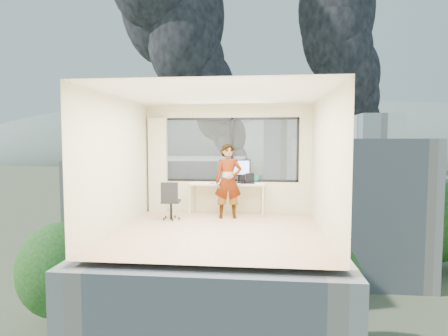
# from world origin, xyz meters

# --- Properties ---
(floor) EXTENTS (4.00, 4.00, 0.01)m
(floor) POSITION_xyz_m (0.00, 0.00, 0.00)
(floor) COLOR beige
(floor) RESTS_ON ground
(ceiling) EXTENTS (4.00, 4.00, 0.01)m
(ceiling) POSITION_xyz_m (0.00, 0.00, 2.60)
(ceiling) COLOR white
(ceiling) RESTS_ON ground
(wall_front) EXTENTS (4.00, 0.01, 2.60)m
(wall_front) POSITION_xyz_m (0.00, -2.00, 1.30)
(wall_front) COLOR beige
(wall_front) RESTS_ON ground
(wall_left) EXTENTS (0.01, 4.00, 2.60)m
(wall_left) POSITION_xyz_m (-2.00, 0.00, 1.30)
(wall_left) COLOR beige
(wall_left) RESTS_ON ground
(wall_right) EXTENTS (0.01, 4.00, 2.60)m
(wall_right) POSITION_xyz_m (2.00, 0.00, 1.30)
(wall_right) COLOR beige
(wall_right) RESTS_ON ground
(window_wall) EXTENTS (3.30, 0.16, 1.55)m
(window_wall) POSITION_xyz_m (0.05, 2.00, 1.52)
(window_wall) COLOR black
(window_wall) RESTS_ON ground
(curtain) EXTENTS (0.45, 0.14, 2.30)m
(curtain) POSITION_xyz_m (-1.72, 1.88, 1.15)
(curtain) COLOR beige
(curtain) RESTS_ON floor
(desk) EXTENTS (1.80, 0.60, 0.75)m
(desk) POSITION_xyz_m (0.00, 1.66, 0.38)
(desk) COLOR tan
(desk) RESTS_ON floor
(chair) EXTENTS (0.47, 0.47, 0.86)m
(chair) POSITION_xyz_m (-1.17, 0.96, 0.43)
(chair) COLOR black
(chair) RESTS_ON floor
(person) EXTENTS (0.66, 0.49, 1.67)m
(person) POSITION_xyz_m (0.07, 1.26, 0.83)
(person) COLOR #2D2D33
(person) RESTS_ON floor
(monitor) EXTENTS (0.57, 0.24, 0.56)m
(monitor) POSITION_xyz_m (0.27, 1.74, 1.03)
(monitor) COLOR black
(monitor) RESTS_ON desk
(game_console) EXTENTS (0.31, 0.27, 0.07)m
(game_console) POSITION_xyz_m (-0.06, 1.91, 0.78)
(game_console) COLOR white
(game_console) RESTS_ON desk
(laptop) EXTENTS (0.36, 0.38, 0.21)m
(laptop) POSITION_xyz_m (0.49, 1.63, 0.86)
(laptop) COLOR black
(laptop) RESTS_ON desk
(cellphone) EXTENTS (0.10, 0.05, 0.01)m
(cellphone) POSITION_xyz_m (-0.33, 1.52, 0.76)
(cellphone) COLOR black
(cellphone) RESTS_ON desk
(pen_cup) EXTENTS (0.11, 0.11, 0.10)m
(pen_cup) POSITION_xyz_m (0.44, 1.59, 0.80)
(pen_cup) COLOR black
(pen_cup) RESTS_ON desk
(handbag) EXTENTS (0.28, 0.19, 0.19)m
(handbag) POSITION_xyz_m (0.63, 1.91, 0.85)
(handbag) COLOR #0E544D
(handbag) RESTS_ON desk
(exterior_ground) EXTENTS (400.00, 400.00, 0.04)m
(exterior_ground) POSITION_xyz_m (0.00, 120.00, -14.00)
(exterior_ground) COLOR #515B3D
(exterior_ground) RESTS_ON ground
(near_bldg_a) EXTENTS (16.00, 12.00, 14.00)m
(near_bldg_a) POSITION_xyz_m (-9.00, 30.00, -7.00)
(near_bldg_a) COLOR #ECE7C6
(near_bldg_a) RESTS_ON exterior_ground
(near_bldg_b) EXTENTS (14.00, 13.00, 16.00)m
(near_bldg_b) POSITION_xyz_m (12.00, 38.00, -6.00)
(near_bldg_b) COLOR silver
(near_bldg_b) RESTS_ON exterior_ground
(far_tower_a) EXTENTS (14.00, 14.00, 28.00)m
(far_tower_a) POSITION_xyz_m (-35.00, 95.00, 0.00)
(far_tower_a) COLOR silver
(far_tower_a) RESTS_ON exterior_ground
(far_tower_b) EXTENTS (13.00, 13.00, 30.00)m
(far_tower_b) POSITION_xyz_m (8.00, 120.00, 1.00)
(far_tower_b) COLOR silver
(far_tower_b) RESTS_ON exterior_ground
(far_tower_c) EXTENTS (15.00, 15.00, 26.00)m
(far_tower_c) POSITION_xyz_m (45.00, 140.00, -1.00)
(far_tower_c) COLOR silver
(far_tower_c) RESTS_ON exterior_ground
(far_tower_d) EXTENTS (16.00, 14.00, 22.00)m
(far_tower_d) POSITION_xyz_m (-60.00, 150.00, -3.00)
(far_tower_d) COLOR silver
(far_tower_d) RESTS_ON exterior_ground
(hill_a) EXTENTS (288.00, 216.00, 90.00)m
(hill_a) POSITION_xyz_m (-120.00, 320.00, -14.00)
(hill_a) COLOR slate
(hill_a) RESTS_ON exterior_ground
(hill_b) EXTENTS (300.00, 220.00, 96.00)m
(hill_b) POSITION_xyz_m (100.00, 320.00, -14.00)
(hill_b) COLOR slate
(hill_b) RESTS_ON exterior_ground
(tree_a) EXTENTS (7.00, 7.00, 8.00)m
(tree_a) POSITION_xyz_m (-16.00, 22.00, -10.00)
(tree_a) COLOR #184918
(tree_a) RESTS_ON exterior_ground
(tree_b) EXTENTS (7.60, 7.60, 9.00)m
(tree_b) POSITION_xyz_m (4.00, 18.00, -9.50)
(tree_b) COLOR #184918
(tree_b) RESTS_ON exterior_ground
(tree_c) EXTENTS (8.40, 8.40, 10.00)m
(tree_c) POSITION_xyz_m (22.00, 40.00, -9.00)
(tree_c) COLOR #184918
(tree_c) RESTS_ON exterior_ground
(smoke_plume_a) EXTENTS (40.00, 24.00, 90.00)m
(smoke_plume_a) POSITION_xyz_m (-10.00, 150.00, 39.00)
(smoke_plume_a) COLOR black
(smoke_plume_a) RESTS_ON exterior_ground
(smoke_plume_b) EXTENTS (30.00, 18.00, 70.00)m
(smoke_plume_b) POSITION_xyz_m (55.00, 170.00, 27.00)
(smoke_plume_b) COLOR black
(smoke_plume_b) RESTS_ON exterior_ground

